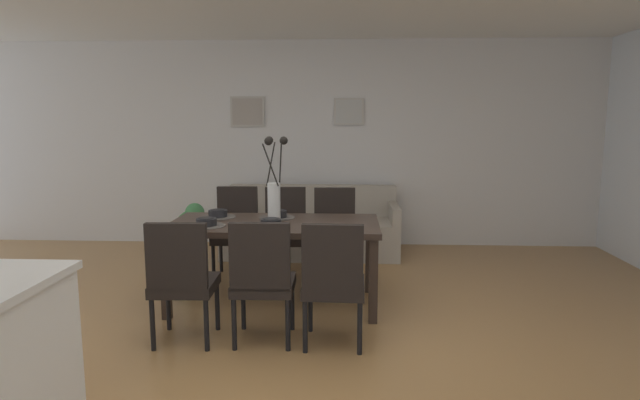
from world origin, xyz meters
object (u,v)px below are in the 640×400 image
object	(u,v)px
sofa	(311,231)
potted_plant	(192,228)
bowl_far_left	(271,222)
bowl_far_right	(277,213)
dining_chair_far_right	(285,228)
dining_table	(274,231)
bowl_near_right	(218,213)
framed_picture_left	(247,112)
dining_chair_far_left	(262,276)
centerpiece_vase	(274,190)
dining_chair_mid_right	(335,229)
bowl_near_left	(206,221)
dining_chair_near_left	(182,276)
dining_chair_mid_left	(333,278)
dining_chair_near_right	(236,227)
framed_picture_center	(349,112)

from	to	relation	value
sofa	potted_plant	world-z (taller)	sofa
bowl_far_left	bowl_far_right	world-z (taller)	same
dining_chair_far_right	bowl_far_right	distance (m)	0.71
bowl_far_left	sofa	size ratio (longest dim) A/B	0.08
dining_table	bowl_near_right	world-z (taller)	bowl_near_right
bowl_near_right	sofa	xyz separation A→B (m)	(0.74, 1.63, -0.50)
dining_chair_far_right	framed_picture_left	distance (m)	1.99
dining_chair_far_left	bowl_far_right	xyz separation A→B (m)	(-0.02, 1.03, 0.27)
centerpiece_vase	framed_picture_left	size ratio (longest dim) A/B	1.69
dining_chair_mid_right	bowl_far_right	xyz separation A→B (m)	(-0.51, -0.62, 0.27)
bowl_far_right	bowl_far_left	bearing A→B (deg)	-90.00
bowl_near_left	bowl_far_left	distance (m)	0.54
dining_chair_near_left	bowl_far_left	size ratio (longest dim) A/B	5.41
bowl_near_right	bowl_far_right	bearing A→B (deg)	0.00
dining_chair_near_left	sofa	world-z (taller)	dining_chair_near_left
sofa	framed_picture_left	bearing A→B (deg)	150.25
dining_chair_mid_left	bowl_near_right	xyz separation A→B (m)	(-1.07, 1.06, 0.27)
dining_chair_near_left	bowl_far_right	size ratio (longest dim) A/B	5.41
dining_table	dining_chair_near_right	world-z (taller)	dining_chair_near_right
sofa	bowl_far_right	bearing A→B (deg)	-96.94
dining_chair_far_left	dining_chair_far_right	size ratio (longest dim) A/B	1.00
framed_picture_center	dining_chair_mid_left	bearing A→B (deg)	-92.01
bowl_near_left	sofa	distance (m)	2.22
framed_picture_left	framed_picture_center	size ratio (longest dim) A/B	1.15
dining_chair_mid_right	potted_plant	distance (m)	1.78
dining_chair_far_left	dining_table	bearing A→B (deg)	91.64
dining_chair_near_right	framed_picture_center	size ratio (longest dim) A/B	2.45
dining_chair_far_right	sofa	xyz separation A→B (m)	(0.20, 0.98, -0.23)
dining_chair_mid_right	framed_picture_center	xyz separation A→B (m)	(0.14, 1.49, 1.20)
potted_plant	dining_chair_far_left	bearing A→B (deg)	-62.71
dining_table	centerpiece_vase	world-z (taller)	centerpiece_vase
bowl_far_right	potted_plant	xyz separation A→B (m)	(-1.15, 1.25, -0.41)
framed_picture_left	potted_plant	size ratio (longest dim) A/B	0.65
centerpiece_vase	bowl_far_left	distance (m)	0.32
dining_chair_far_left	centerpiece_vase	bearing A→B (deg)	91.58
framed_picture_left	dining_chair_mid_right	bearing A→B (deg)	-52.26
dining_chair_mid_right	sofa	xyz separation A→B (m)	(-0.31, 1.01, -0.23)
dining_chair_far_right	bowl_far_left	xyz separation A→B (m)	(0.00, -1.05, 0.27)
framed_picture_center	dining_chair_far_left	bearing A→B (deg)	-101.17
dining_chair_mid_left	bowl_far_left	size ratio (longest dim) A/B	5.41
sofa	potted_plant	distance (m)	1.41
dining_chair_far_right	framed_picture_center	xyz separation A→B (m)	(0.65, 1.46, 1.20)
centerpiece_vase	framed_picture_center	distance (m)	2.50
dining_chair_far_left	dining_chair_mid_right	distance (m)	1.73
dining_chair_mid_left	bowl_far_left	xyz separation A→B (m)	(-0.53, 0.66, 0.27)
framed_picture_left	bowl_near_right	bearing A→B (deg)	-87.17
bowl_far_left	potted_plant	world-z (taller)	bowl_far_left
dining_chair_mid_left	framed_picture_center	world-z (taller)	framed_picture_center
potted_plant	framed_picture_left	bearing A→B (deg)	59.36
dining_table	dining_chair_near_left	world-z (taller)	dining_chair_near_left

